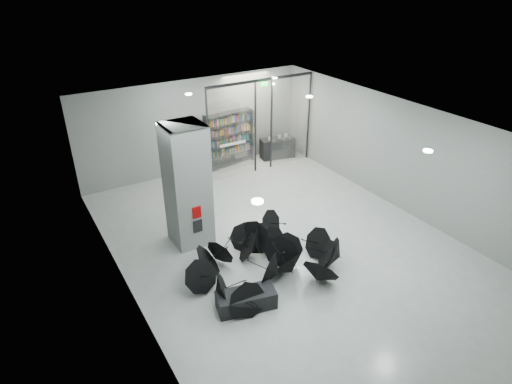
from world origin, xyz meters
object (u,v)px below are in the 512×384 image
column (187,186)px  bookshelf (229,139)px  shop_counter (277,148)px  umbrella_cluster (267,260)px  bench (246,300)px

column → bookshelf: size_ratio=1.65×
shop_counter → umbrella_cluster: bearing=-113.9°
bookshelf → bench: bearing=-124.8°
bench → umbrella_cluster: umbrella_cluster is taller
bench → umbrella_cluster: size_ratio=0.30×
bench → umbrella_cluster: bearing=52.0°
bench → bookshelf: 9.43m
column → umbrella_cluster: size_ratio=0.77×
bookshelf → shop_counter: size_ratio=1.55×
bookshelf → umbrella_cluster: 7.90m
bookshelf → umbrella_cluster: bearing=-119.3°
bench → column: bearing=102.4°
bench → bookshelf: size_ratio=0.64×
bench → umbrella_cluster: (1.36, 1.09, 0.07)m
column → bench: 4.11m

